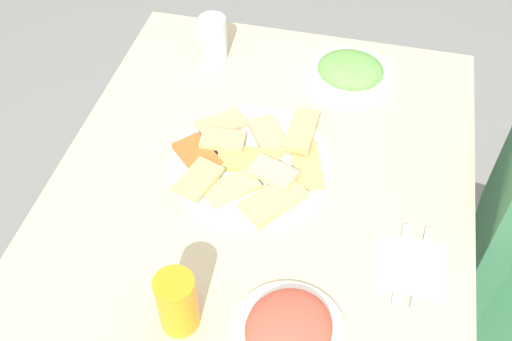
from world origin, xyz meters
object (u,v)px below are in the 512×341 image
(dining_table, at_px, (259,218))
(drinking_glass, at_px, (213,39))
(salad_plate_greens, at_px, (289,330))
(salad_plate_rice, at_px, (350,71))
(soda_can, at_px, (177,302))
(pide_platter, at_px, (252,161))
(paper_napkin, at_px, (411,266))
(spoon, at_px, (422,267))
(fork, at_px, (402,263))

(dining_table, xyz_separation_m, drinking_glass, (-0.39, -0.20, 0.14))
(salad_plate_greens, distance_m, salad_plate_rice, 0.68)
(soda_can, xyz_separation_m, drinking_glass, (-0.70, -0.14, -0.00))
(pide_platter, relative_size, paper_napkin, 2.83)
(paper_napkin, height_order, spoon, spoon)
(salad_plate_rice, xyz_separation_m, spoon, (0.50, 0.20, -0.01))
(salad_plate_greens, distance_m, fork, 0.25)
(soda_can, distance_m, paper_napkin, 0.43)
(dining_table, height_order, fork, fork)
(soda_can, distance_m, spoon, 0.44)
(soda_can, xyz_separation_m, fork, (-0.20, 0.35, -0.06))
(salad_plate_greens, bearing_deg, pide_platter, -157.34)
(dining_table, xyz_separation_m, spoon, (0.11, 0.33, 0.09))
(pide_platter, xyz_separation_m, drinking_glass, (-0.33, -0.18, 0.04))
(dining_table, height_order, soda_can, soda_can)
(paper_napkin, bearing_deg, salad_plate_rice, -160.56)
(dining_table, distance_m, salad_plate_rice, 0.43)
(dining_table, distance_m, salad_plate_greens, 0.33)
(dining_table, distance_m, drinking_glass, 0.47)
(fork, xyz_separation_m, spoon, (0.00, 0.04, 0.00))
(paper_napkin, bearing_deg, drinking_glass, -134.44)
(salad_plate_greens, xyz_separation_m, soda_can, (0.02, -0.18, 0.04))
(drinking_glass, bearing_deg, dining_table, 27.43)
(dining_table, xyz_separation_m, paper_napkin, (0.11, 0.31, 0.09))
(pide_platter, xyz_separation_m, salad_plate_greens, (0.35, 0.15, 0.01))
(salad_plate_rice, height_order, soda_can, soda_can)
(salad_plate_rice, distance_m, soda_can, 0.73)
(pide_platter, distance_m, drinking_glass, 0.38)
(dining_table, relative_size, salad_plate_greens, 5.61)
(salad_plate_greens, xyz_separation_m, spoon, (-0.18, 0.21, -0.01))
(dining_table, bearing_deg, drinking_glass, -152.57)
(salad_plate_greens, distance_m, drinking_glass, 0.76)
(salad_plate_greens, height_order, fork, salad_plate_greens)
(salad_plate_greens, relative_size, spoon, 1.10)
(salad_plate_rice, height_order, spoon, salad_plate_rice)
(salad_plate_rice, height_order, drinking_glass, drinking_glass)
(paper_napkin, xyz_separation_m, fork, (0.00, -0.02, 0.00))
(salad_plate_greens, height_order, soda_can, soda_can)
(paper_napkin, bearing_deg, dining_table, -109.40)
(salad_plate_rice, bearing_deg, dining_table, -18.41)
(pide_platter, distance_m, salad_plate_greens, 0.38)
(drinking_glass, distance_m, spoon, 0.73)
(dining_table, bearing_deg, paper_napkin, 70.60)
(paper_napkin, relative_size, spoon, 0.68)
(dining_table, xyz_separation_m, pide_platter, (-0.06, -0.03, 0.10))
(spoon, bearing_deg, pide_platter, -109.88)
(pide_platter, xyz_separation_m, paper_napkin, (0.17, 0.34, -0.01))
(dining_table, relative_size, spoon, 6.17)
(paper_napkin, bearing_deg, salad_plate_greens, -46.25)
(drinking_glass, xyz_separation_m, paper_napkin, (0.50, 0.51, -0.06))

